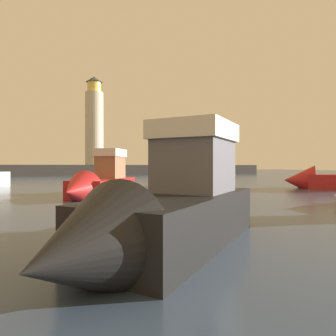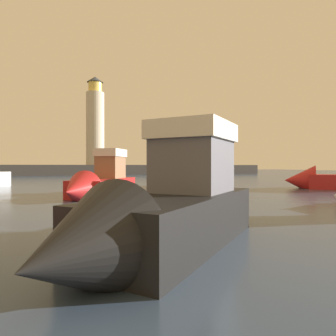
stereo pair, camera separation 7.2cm
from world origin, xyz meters
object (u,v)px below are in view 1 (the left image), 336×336
(lighthouse, at_px, (94,123))
(motorboat_3, at_px, (98,183))
(motorboat_1, at_px, (167,208))
(motorboat_6, at_px, (186,179))

(lighthouse, xyz_separation_m, motorboat_3, (-4.23, -46.81, -10.35))
(lighthouse, height_order, motorboat_1, lighthouse)
(lighthouse, height_order, motorboat_6, lighthouse)
(lighthouse, relative_size, motorboat_3, 2.43)
(motorboat_1, height_order, motorboat_6, motorboat_1)
(motorboat_3, bearing_deg, lighthouse, 84.84)
(motorboat_6, bearing_deg, lighthouse, 94.86)
(lighthouse, distance_m, motorboat_3, 48.13)
(lighthouse, xyz_separation_m, motorboat_1, (-4.09, -59.71, -10.25))
(motorboat_1, xyz_separation_m, motorboat_3, (-0.14, 12.90, -0.10))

